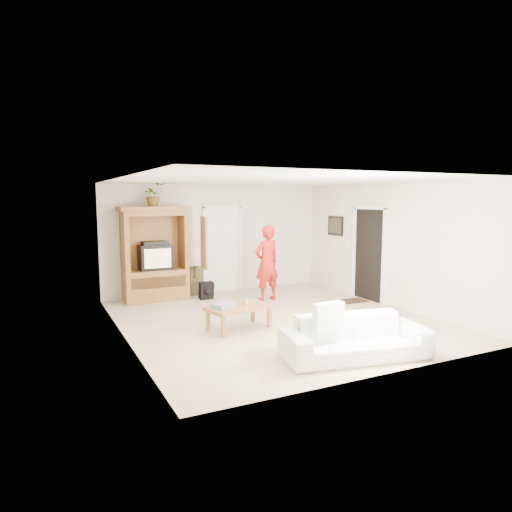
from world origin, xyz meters
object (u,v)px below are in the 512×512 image
(man, at_px, (267,263))
(coffee_table, at_px, (239,309))
(sofa, at_px, (355,337))
(armoire, at_px, (156,260))

(man, bearing_deg, coffee_table, 41.78)
(sofa, distance_m, coffee_table, 2.24)
(armoire, bearing_deg, sofa, -72.12)
(sofa, bearing_deg, armoire, 118.83)
(man, bearing_deg, sofa, 72.27)
(man, relative_size, coffee_table, 1.37)
(armoire, distance_m, sofa, 5.28)
(man, xyz_separation_m, sofa, (-0.60, -3.88, -0.54))
(sofa, relative_size, coffee_table, 1.69)
(coffee_table, bearing_deg, armoire, 91.07)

